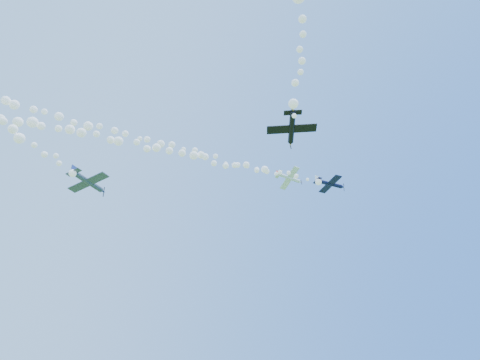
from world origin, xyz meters
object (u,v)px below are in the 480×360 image
plane_white (289,178)px  plane_grey (88,182)px  plane_black (292,128)px  plane_navy (330,184)px

plane_white → plane_grey: (-38.75, 8.23, -11.71)m
plane_grey → plane_black: (18.32, -32.07, -3.35)m
plane_navy → plane_grey: 44.81m
plane_navy → plane_grey: (-40.95, 17.36, -5.47)m
plane_white → plane_black: bearing=-120.8°
plane_white → plane_navy: plane_white is taller
plane_white → plane_grey: plane_white is taller
plane_white → plane_grey: 41.31m
plane_grey → plane_navy: bearing=-50.5°
plane_navy → plane_black: 28.39m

